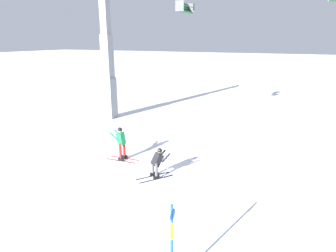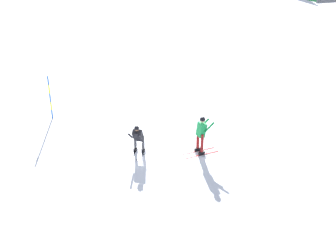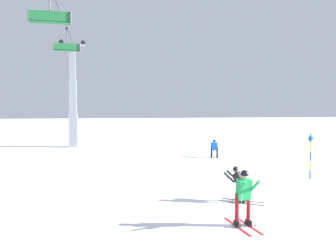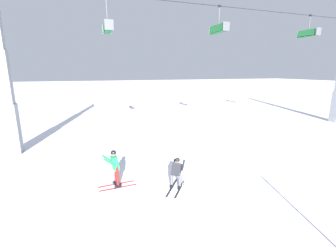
# 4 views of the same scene
# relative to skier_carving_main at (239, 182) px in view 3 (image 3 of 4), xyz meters

# --- Properties ---
(ground_plane) EXTENTS (260.00, 260.00, 0.00)m
(ground_plane) POSITION_rel_skier_carving_main_xyz_m (-0.76, -1.20, -0.79)
(ground_plane) COLOR white
(skier_carving_main) EXTENTS (1.42, 1.69, 1.52)m
(skier_carving_main) POSITION_rel_skier_carving_main_xyz_m (0.00, 0.00, 0.00)
(skier_carving_main) COLOR black
(skier_carving_main) RESTS_ON ground_plane
(lift_tower_far) EXTENTS (0.84, 2.48, 10.36)m
(lift_tower_far) POSITION_rel_skier_carving_main_xyz_m (21.32, 7.92, 3.47)
(lift_tower_far) COLOR gray
(lift_tower_far) RESTS_ON ground_plane
(chairlift_seat_second) EXTENTS (0.61, 2.20, 2.02)m
(chairlift_seat_second) POSITION_rel_skier_carving_main_xyz_m (6.52, 7.92, 7.76)
(chairlift_seat_second) COLOR black
(chairlift_seat_middle) EXTENTS (0.61, 2.09, 1.88)m
(chairlift_seat_middle) POSITION_rel_skier_carving_main_xyz_m (15.93, 7.92, 7.89)
(chairlift_seat_middle) COLOR black
(trail_marker_pole) EXTENTS (0.07, 0.28, 2.40)m
(trail_marker_pole) POSITION_rel_skier_carving_main_xyz_m (3.22, -5.41, 0.49)
(trail_marker_pole) COLOR blue
(trail_marker_pole) RESTS_ON ground_plane
(skier_distant_uphill) EXTENTS (1.71, 1.03, 1.46)m
(skier_distant_uphill) POSITION_rel_skier_carving_main_xyz_m (11.80, -3.18, -0.04)
(skier_distant_uphill) COLOR white
(skier_distant_uphill) RESTS_ON ground_plane
(skier_distant_downhill) EXTENTS (1.76, 0.72, 1.83)m
(skier_distant_downhill) POSITION_rel_skier_carving_main_xyz_m (-2.68, 1.01, 0.26)
(skier_distant_downhill) COLOR red
(skier_distant_downhill) RESTS_ON ground_plane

